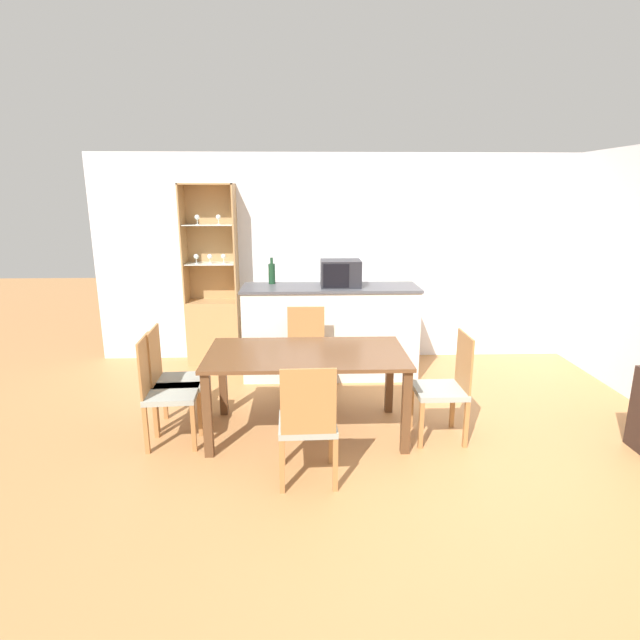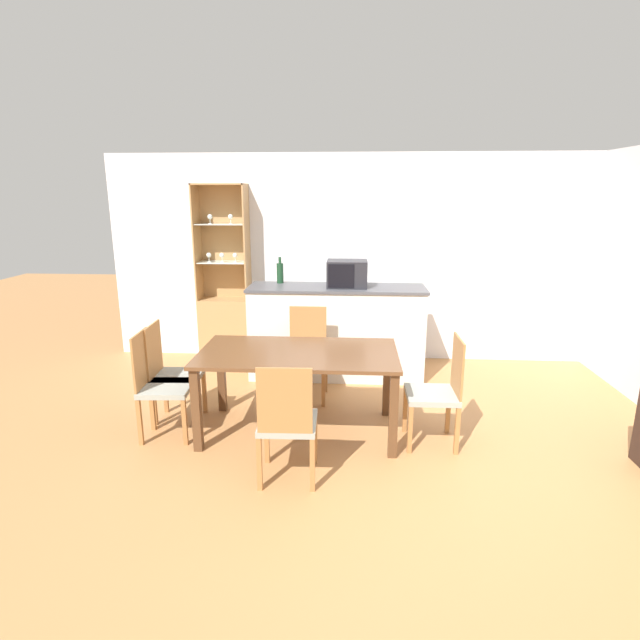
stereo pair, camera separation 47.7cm
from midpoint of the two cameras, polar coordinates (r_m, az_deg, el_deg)
name	(u,v)px [view 1 (the left image)]	position (r m, az deg, el deg)	size (l,w,h in m)	color
ground_plane	(406,457)	(4.21, 6.51, -15.33)	(18.00, 18.00, 0.00)	#B27A47
wall_back	(368,259)	(6.33, 3.39, 7.01)	(6.80, 0.06, 2.55)	silver
kitchen_counter	(330,331)	(5.75, -1.21, -1.33)	(2.00, 0.60, 1.05)	silver
display_cabinet	(214,314)	(6.38, -14.18, 0.70)	(0.64, 0.33, 2.19)	tan
dining_table	(306,363)	(4.34, -4.72, -4.96)	(1.71, 0.92, 0.75)	brown
dining_chair_side_right_near	(445,387)	(4.38, 11.08, -7.61)	(0.42, 0.42, 0.94)	#999E93
dining_chair_head_far	(306,355)	(5.14, -4.27, -4.03)	(0.42, 0.42, 0.94)	#999E93
dining_chair_side_left_far	(174,379)	(4.73, -19.17, -6.46)	(0.44, 0.44, 0.94)	#999E93
dining_chair_head_near	(308,423)	(3.68, -5.21, -11.76)	(0.43, 0.43, 0.94)	#999E93
dining_chair_side_left_near	(166,391)	(4.49, -20.18, -7.69)	(0.44, 0.44, 0.94)	#999E93
microwave	(341,273)	(5.60, -0.08, 5.34)	(0.44, 0.34, 0.30)	#232328
wine_bottle	(272,273)	(5.83, -7.88, 5.31)	(0.08, 0.08, 0.30)	#193D23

